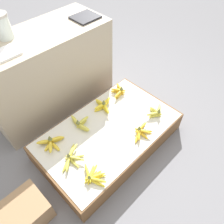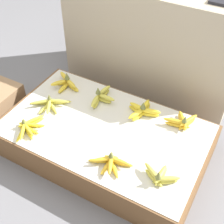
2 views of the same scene
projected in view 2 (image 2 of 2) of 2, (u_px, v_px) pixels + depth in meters
name	position (u px, v px, depth m)	size (l,w,h in m)	color
ground_plane	(105.00, 150.00, 2.12)	(10.00, 10.00, 0.00)	slate
display_platform	(105.00, 139.00, 2.04)	(1.30, 0.77, 0.21)	brown
back_vendor_table	(156.00, 38.00, 2.37)	(1.31, 0.55, 0.84)	tan
banana_bunch_front_left	(28.00, 127.00, 1.95)	(0.18, 0.26, 0.08)	yellow
banana_bunch_front_midright	(111.00, 162.00, 1.74)	(0.25, 0.15, 0.09)	gold
banana_bunch_front_right	(160.00, 177.00, 1.66)	(0.22, 0.15, 0.10)	gold
banana_bunch_middle_left	(50.00, 104.00, 2.10)	(0.25, 0.22, 0.09)	gold
banana_bunch_back_left	(66.00, 82.00, 2.26)	(0.23, 0.21, 0.11)	gold
banana_bunch_back_midleft	(101.00, 97.00, 2.14)	(0.15, 0.26, 0.11)	gold
banana_bunch_back_midright	(143.00, 110.00, 2.04)	(0.23, 0.24, 0.11)	yellow
banana_bunch_back_right	(182.00, 122.00, 1.97)	(0.19, 0.16, 0.10)	gold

